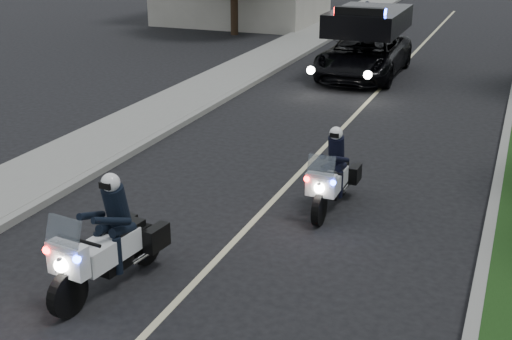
# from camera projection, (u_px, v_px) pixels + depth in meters

# --- Properties ---
(ground) EXTENTS (120.00, 120.00, 0.00)m
(ground) POSITION_uv_depth(u_px,v_px,m) (180.00, 298.00, 10.01)
(ground) COLOR black
(ground) RESTS_ON ground
(curb_right) EXTENTS (0.20, 60.00, 0.15)m
(curb_right) POSITION_uv_depth(u_px,v_px,m) (506.00, 135.00, 17.25)
(curb_right) COLOR gray
(curb_right) RESTS_ON ground
(curb_left) EXTENTS (0.20, 60.00, 0.15)m
(curb_left) POSITION_uv_depth(u_px,v_px,m) (215.00, 104.00, 20.10)
(curb_left) COLOR gray
(curb_left) RESTS_ON ground
(sidewalk_left) EXTENTS (2.00, 60.00, 0.16)m
(sidewalk_left) POSITION_uv_depth(u_px,v_px,m) (183.00, 100.00, 20.49)
(sidewalk_left) COLOR gray
(sidewalk_left) RESTS_ON ground
(lane_marking) EXTENTS (0.12, 50.00, 0.01)m
(lane_marking) POSITION_uv_depth(u_px,v_px,m) (349.00, 121.00, 18.70)
(lane_marking) COLOR #BFB78C
(lane_marking) RESTS_ON ground
(police_moto_left) EXTENTS (1.01, 2.21, 1.81)m
(police_moto_left) POSITION_uv_depth(u_px,v_px,m) (112.00, 287.00, 10.32)
(police_moto_left) COLOR silver
(police_moto_left) RESTS_ON ground
(police_moto_right) EXTENTS (0.68, 1.90, 1.62)m
(police_moto_right) POSITION_uv_depth(u_px,v_px,m) (331.00, 208.00, 13.11)
(police_moto_right) COLOR silver
(police_moto_right) RESTS_ON ground
(police_suv) EXTENTS (2.59, 5.55, 2.69)m
(police_suv) POSITION_uv_depth(u_px,v_px,m) (363.00, 76.00, 23.97)
(police_suv) COLOR black
(police_suv) RESTS_ON ground
(bicycle) EXTENTS (0.78, 1.83, 0.93)m
(bicycle) POSITION_uv_depth(u_px,v_px,m) (365.00, 41.00, 30.66)
(bicycle) COLOR black
(bicycle) RESTS_ON ground
(cyclist) EXTENTS (0.59, 0.41, 1.59)m
(cyclist) POSITION_uv_depth(u_px,v_px,m) (365.00, 41.00, 30.66)
(cyclist) COLOR black
(cyclist) RESTS_ON ground
(tree_left_near) EXTENTS (7.25, 7.25, 9.42)m
(tree_left_near) POSITION_uv_depth(u_px,v_px,m) (235.00, 35.00, 32.40)
(tree_left_near) COLOR #193913
(tree_left_near) RESTS_ON ground
(tree_left_far) EXTENTS (7.68, 7.68, 11.81)m
(tree_left_far) POSITION_uv_depth(u_px,v_px,m) (254.00, 22.00, 36.27)
(tree_left_far) COLOR #18320F
(tree_left_far) RESTS_ON ground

